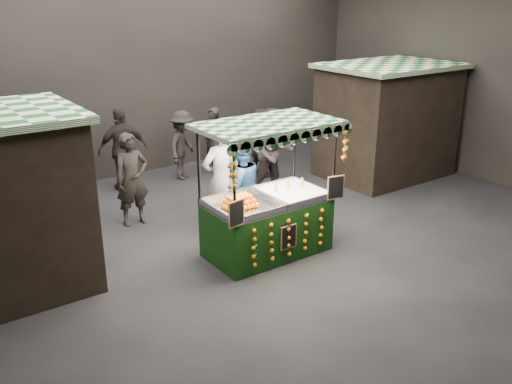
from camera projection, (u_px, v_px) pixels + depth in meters
ground at (273, 241)px, 9.59m from camera, size 12.00×12.00×0.00m
market_hall at (275, 42)px, 8.43m from camera, size 12.10×10.10×5.05m
neighbour_stall_right at (387, 120)px, 12.68m from camera, size 3.00×2.20×2.60m
juice_stall at (269, 215)px, 8.93m from camera, size 2.29×1.35×2.22m
vendor_grey at (221, 180)px, 9.56m from camera, size 0.76×0.51×2.05m
vendor_blue at (241, 186)px, 9.83m from camera, size 0.86×0.70×1.66m
shopper_0 at (132, 179)px, 10.04m from camera, size 0.64×0.42×1.74m
shopper_1 at (274, 153)px, 11.38m from camera, size 1.07×0.92×1.89m
shopper_2 at (123, 149)px, 11.81m from camera, size 1.11×0.57×1.82m
shopper_3 at (182, 145)px, 12.55m from camera, size 1.17×1.11×1.60m
shopper_4 at (0, 181)px, 9.90m from camera, size 1.03×0.95×1.77m
shopper_5 at (261, 142)px, 12.78m from camera, size 0.89×1.57×1.61m
shopper_6 at (213, 140)px, 13.03m from camera, size 0.40×0.59×1.56m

